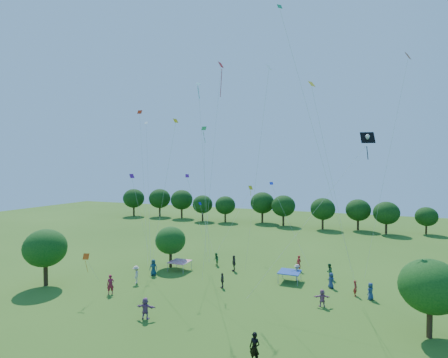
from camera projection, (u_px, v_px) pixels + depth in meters
near_tree_west at (45, 248)px, 35.47m from camera, size 4.24×4.24×5.78m
near_tree_north at (170, 240)px, 42.07m from camera, size 3.64×3.64×4.90m
near_tree_east at (430, 286)px, 24.62m from camera, size 4.22×4.22×5.59m
treeline at (293, 206)px, 71.21m from camera, size 88.01×8.77×6.77m
tent_red_stripe at (180, 262)px, 40.72m from camera, size 2.20×2.20×1.10m
tent_blue at (290, 272)px, 36.74m from camera, size 2.20×2.20×1.10m
man_in_black at (255, 348)px, 21.53m from camera, size 0.77×0.57×1.89m
crowd_person_0 at (153, 267)px, 38.91m from camera, size 0.99×0.72×1.80m
crowd_person_1 at (355, 288)px, 32.67m from camera, size 0.40×0.58×1.48m
crowd_person_2 at (329, 271)px, 37.57m from camera, size 0.74×0.95×1.70m
crowd_person_3 at (136, 275)px, 36.31m from camera, size 1.07×1.28×1.81m
crowd_person_4 at (234, 263)px, 40.49m from camera, size 0.94×1.20×1.86m
crowd_person_5 at (322, 298)px, 30.22m from camera, size 1.48×0.90×1.50m
crowd_person_6 at (371, 291)px, 31.77m from camera, size 0.73×0.87×1.56m
crowd_person_7 at (111, 284)px, 33.17m from camera, size 0.82×0.75×1.85m
crowd_person_8 at (216, 259)px, 42.69m from camera, size 0.71×0.88×1.58m
crowd_person_9 at (297, 272)px, 37.25m from camera, size 0.74×1.21×1.72m
crowd_person_10 at (222, 280)px, 34.90m from camera, size 0.85×0.94×1.50m
crowd_person_11 at (145, 308)px, 27.75m from camera, size 1.67×0.83×1.71m
crowd_person_12 at (331, 280)px, 34.81m from camera, size 0.85×0.79×1.54m
crowd_person_13 at (299, 263)px, 40.52m from camera, size 0.80×0.71×1.80m
pirate_kite at (365, 141)px, 30.51m from camera, size 9.68×6.81×13.90m
red_high_kite at (218, 100)px, 37.23m from camera, size 0.73×6.19×22.26m
small_kite_0 at (142, 146)px, 42.06m from camera, size 4.43×4.63×17.87m
small_kite_1 at (170, 156)px, 37.40m from camera, size 2.85×1.18×15.96m
small_kite_2 at (323, 139)px, 28.16m from camera, size 3.61×4.49×17.56m
small_kite_3 at (204, 155)px, 40.50m from camera, size 1.12×1.44×15.54m
small_kite_4 at (203, 214)px, 47.57m from camera, size 3.84×3.92×5.88m
small_kite_5 at (136, 194)px, 37.31m from camera, size 1.45×2.01×10.07m
small_kite_6 at (147, 161)px, 44.48m from camera, size 6.49×8.46×16.99m
small_kite_7 at (202, 139)px, 36.94m from camera, size 0.50×3.34×19.52m
small_kite_8 at (398, 106)px, 30.45m from camera, size 3.59×1.65×20.61m
small_kite_9 at (87, 260)px, 31.67m from camera, size 0.60×1.83×2.96m
small_kite_10 at (246, 197)px, 47.17m from camera, size 3.01×5.76×8.24m
small_kite_11 at (313, 128)px, 27.14m from camera, size 5.46×8.26×22.40m
small_kite_12 at (280, 202)px, 41.69m from camera, size 5.34×3.44×8.96m
small_kite_13 at (194, 202)px, 37.04m from camera, size 1.06×3.80×10.06m
small_kite_14 at (262, 127)px, 32.03m from camera, size 3.89×4.71×19.76m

